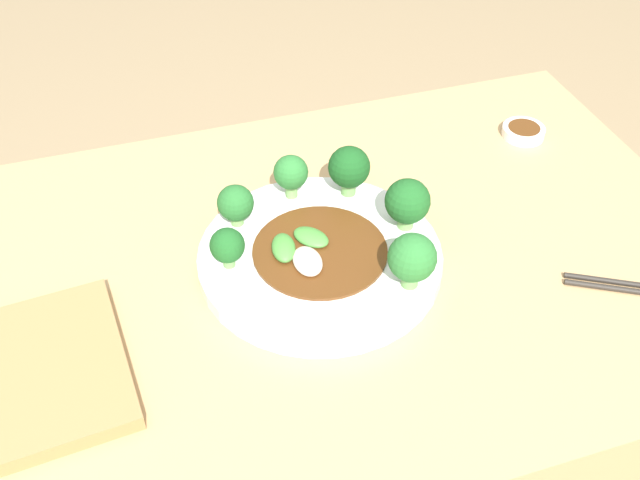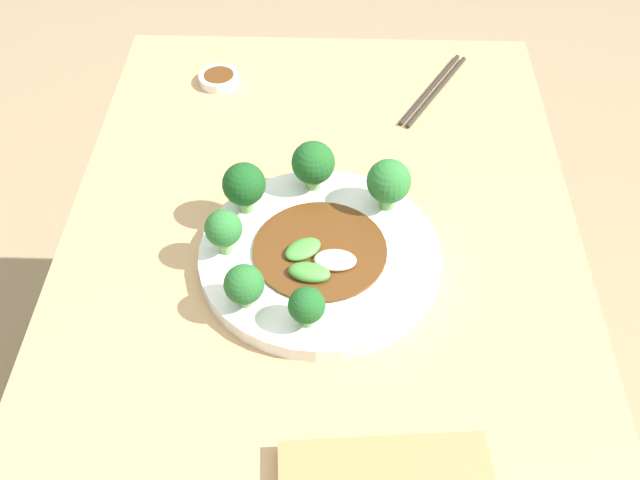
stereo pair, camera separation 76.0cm
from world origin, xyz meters
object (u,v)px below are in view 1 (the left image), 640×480
at_px(broccoli_south, 291,173).
at_px(plate, 320,258).
at_px(broccoli_west, 408,202).
at_px(broccoli_southeast, 236,203).
at_px(broccoli_northwest, 412,258).
at_px(sauce_dish, 523,131).
at_px(broccoli_east, 227,246).
at_px(stirfry_center, 312,250).
at_px(broccoli_southwest, 349,168).
at_px(cutting_board, 15,381).

bearing_deg(broccoli_south, plate, 91.37).
height_order(plate, broccoli_west, broccoli_west).
bearing_deg(broccoli_southeast, broccoli_west, 160.70).
bearing_deg(plate, broccoli_northwest, 134.35).
xyz_separation_m(broccoli_northwest, sauce_dish, (-0.30, -0.26, -0.06)).
xyz_separation_m(plate, broccoli_northwest, (-0.08, 0.09, 0.05)).
bearing_deg(broccoli_south, broccoli_northwest, 113.10).
bearing_deg(broccoli_east, stirfry_center, 174.41).
xyz_separation_m(broccoli_west, broccoli_east, (0.23, 0.00, -0.01)).
distance_m(plate, sauce_dish, 0.42).
distance_m(broccoli_east, stirfry_center, 0.11).
bearing_deg(sauce_dish, broccoli_northwest, 41.02).
height_order(plate, stirfry_center, stirfry_center).
bearing_deg(broccoli_southeast, plate, 135.37).
distance_m(broccoli_southwest, broccoli_northwest, 0.19).
bearing_deg(plate, broccoli_east, -5.79).
relative_size(broccoli_east, broccoli_south, 0.86).
height_order(plate, broccoli_east, broccoli_east).
xyz_separation_m(broccoli_southwest, broccoli_south, (0.08, -0.02, -0.00)).
distance_m(broccoli_southeast, sauce_dish, 0.48).
distance_m(broccoli_southeast, broccoli_northwest, 0.24).
bearing_deg(plate, broccoli_southwest, -125.94).
height_order(plate, broccoli_northwest, broccoli_northwest).
distance_m(broccoli_west, broccoli_southeast, 0.22).
bearing_deg(broccoli_southwest, sauce_dish, -166.29).
bearing_deg(broccoli_northwest, broccoli_west, -109.83).
relative_size(broccoli_southwest, broccoli_east, 1.33).
xyz_separation_m(plate, stirfry_center, (0.01, -0.00, 0.02)).
distance_m(broccoli_southwest, broccoli_southeast, 0.16).
distance_m(broccoli_northwest, cutting_board, 0.46).
distance_m(sauce_dish, cutting_board, 0.80).
bearing_deg(stirfry_center, plate, 172.04).
xyz_separation_m(plate, broccoli_southeast, (0.09, -0.08, 0.04)).
distance_m(broccoli_east, cutting_board, 0.28).
xyz_separation_m(broccoli_south, broccoli_northwest, (-0.09, 0.20, 0.00)).
distance_m(plate, cutting_board, 0.38).
xyz_separation_m(broccoli_east, stirfry_center, (-0.10, 0.01, -0.03)).
bearing_deg(broccoli_northwest, broccoli_south, -66.90).
height_order(plate, broccoli_south, broccoli_south).
bearing_deg(broccoli_east, plate, 174.21).
xyz_separation_m(stirfry_center, cutting_board, (0.36, 0.08, -0.02)).
distance_m(plate, broccoli_west, 0.13).
distance_m(broccoli_northwest, stirfry_center, 0.13).
height_order(plate, broccoli_southwest, broccoli_southwest).
relative_size(broccoli_west, cutting_board, 0.28).
bearing_deg(broccoli_west, sauce_dish, -148.40).
xyz_separation_m(broccoli_southwest, sauce_dish, (-0.31, -0.08, -0.06)).
relative_size(broccoli_southeast, stirfry_center, 0.34).
xyz_separation_m(stirfry_center, sauce_dish, (-0.40, -0.18, -0.02)).
relative_size(plate, broccoli_northwest, 4.20).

